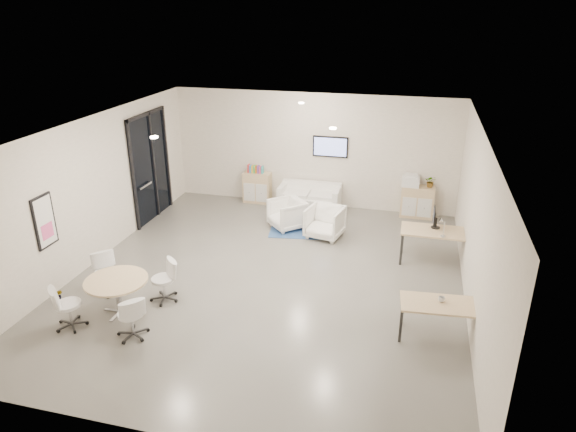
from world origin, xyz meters
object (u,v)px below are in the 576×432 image
Objects in this scene: round_table at (116,284)px; sideboard_right at (417,202)px; loveseat at (310,198)px; armchair_left at (287,213)px; desk_rear at (435,234)px; armchair_right at (325,221)px; sideboard_left at (257,188)px; desk_front at (440,307)px.

sideboard_right is at bearing 49.62° from round_table.
armchair_left reaches higher than loveseat.
loveseat is 2.04× the size of armchair_left.
sideboard_right reaches higher than round_table.
round_table is (-5.72, -3.59, -0.08)m from desk_rear.
armchair_right is 0.75× the size of round_table.
armchair_left is at bearing 163.55° from desk_rear.
round_table is at bearing -148.41° from desk_rear.
armchair_right reaches higher than round_table.
sideboard_right is 0.58× the size of desk_rear.
sideboard_left is 1.02× the size of sideboard_right.
sideboard_right reaches higher than loveseat.
armchair_left is at bearing 128.23° from desk_front.
armchair_left is 0.72× the size of round_table.
sideboard_left reaches higher than armchair_left.
armchair_right is at bearing -66.96° from loveseat.
armchair_right is 5.33m from round_table.
round_table is at bearing -178.29° from desk_front.
armchair_left is at bearing 174.89° from armchair_right.
loveseat is 4.16m from desk_rear.
armchair_left is 5.08m from round_table.
round_table is (-0.75, -6.24, 0.18)m from sideboard_left.
sideboard_right reaches higher than armchair_left.
round_table is (-2.07, -4.63, 0.20)m from armchair_left.
armchair_right reaches higher than desk_front.
round_table reaches higher than desk_front.
desk_rear is at bearing -80.98° from sideboard_right.
loveseat is 6.37m from desk_front.
sideboard_right is 2.90m from armchair_right.
desk_front is at bearing -57.97° from loveseat.
armchair_right is 2.72m from desk_rear.
sideboard_left is at bearing 83.11° from round_table.
armchair_left is at bearing -50.71° from sideboard_left.
sideboard_left is at bearing 127.17° from desk_front.
armchair_right is at bearing 30.17° from armchair_left.
sideboard_right is 2.69m from desk_rear.
armchair_left is 5.43m from desk_front.
sideboard_left is 4.55m from sideboard_right.
sideboard_left is 0.60× the size of desk_rear.
sideboard_left reaches higher than desk_front.
armchair_right reaches higher than desk_rear.
loveseat reaches higher than round_table.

